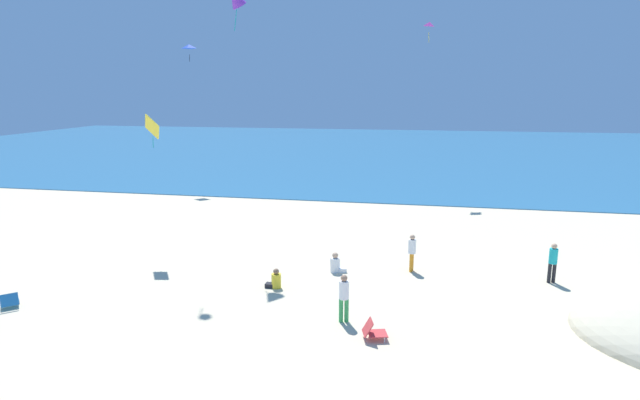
{
  "coord_description": "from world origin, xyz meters",
  "views": [
    {
      "loc": [
        2.88,
        -6.83,
        6.93
      ],
      "look_at": [
        0.0,
        7.92,
        3.69
      ],
      "focal_mm": 28.79,
      "sensor_mm": 36.0,
      "label": 1
    }
  ],
  "objects_px": {
    "person_1": "(412,250)",
    "person_2": "(344,295)",
    "person_0": "(553,260)",
    "kite_blue": "(189,46)",
    "person_5": "(336,265)",
    "kite_magenta": "(430,24)",
    "person_4": "(275,281)",
    "beach_chair_far_right": "(373,331)",
    "kite_yellow": "(152,127)",
    "beach_chair_mid_beach": "(10,301)"
  },
  "relations": [
    {
      "from": "beach_chair_mid_beach",
      "to": "kite_magenta",
      "type": "height_order",
      "value": "kite_magenta"
    },
    {
      "from": "beach_chair_far_right",
      "to": "person_0",
      "type": "relative_size",
      "value": 0.53
    },
    {
      "from": "kite_blue",
      "to": "person_4",
      "type": "bearing_deg",
      "value": -58.41
    },
    {
      "from": "person_0",
      "to": "kite_blue",
      "type": "relative_size",
      "value": 1.24
    },
    {
      "from": "person_5",
      "to": "kite_magenta",
      "type": "height_order",
      "value": "kite_magenta"
    },
    {
      "from": "person_1",
      "to": "beach_chair_far_right",
      "type": "bearing_deg",
      "value": -87.65
    },
    {
      "from": "person_5",
      "to": "person_0",
      "type": "bearing_deg",
      "value": -11.52
    },
    {
      "from": "person_4",
      "to": "kite_yellow",
      "type": "relative_size",
      "value": 0.51
    },
    {
      "from": "person_4",
      "to": "kite_yellow",
      "type": "xyz_separation_m",
      "value": [
        -6.11,
        3.11,
        5.15
      ]
    },
    {
      "from": "person_0",
      "to": "person_2",
      "type": "xyz_separation_m",
      "value": [
        -7.0,
        -4.67,
        0.01
      ]
    },
    {
      "from": "person_1",
      "to": "kite_blue",
      "type": "bearing_deg",
      "value": 146.97
    },
    {
      "from": "beach_chair_mid_beach",
      "to": "person_5",
      "type": "bearing_deg",
      "value": -103.67
    },
    {
      "from": "kite_blue",
      "to": "person_2",
      "type": "bearing_deg",
      "value": -55.68
    },
    {
      "from": "person_1",
      "to": "kite_yellow",
      "type": "height_order",
      "value": "kite_yellow"
    },
    {
      "from": "person_4",
      "to": "kite_yellow",
      "type": "bearing_deg",
      "value": -26.57
    },
    {
      "from": "person_2",
      "to": "kite_yellow",
      "type": "xyz_separation_m",
      "value": [
        -8.91,
        5.37,
        4.55
      ]
    },
    {
      "from": "beach_chair_far_right",
      "to": "kite_blue",
      "type": "distance_m",
      "value": 28.39
    },
    {
      "from": "person_0",
      "to": "person_4",
      "type": "height_order",
      "value": "person_0"
    },
    {
      "from": "beach_chair_mid_beach",
      "to": "kite_magenta",
      "type": "bearing_deg",
      "value": -73.17
    },
    {
      "from": "beach_chair_mid_beach",
      "to": "kite_magenta",
      "type": "xyz_separation_m",
      "value": [
        13.12,
        21.96,
        10.81
      ]
    },
    {
      "from": "person_1",
      "to": "kite_yellow",
      "type": "xyz_separation_m",
      "value": [
        -10.85,
        0.45,
        4.56
      ]
    },
    {
      "from": "person_0",
      "to": "person_1",
      "type": "xyz_separation_m",
      "value": [
        -5.06,
        0.25,
        -0.01
      ]
    },
    {
      "from": "person_1",
      "to": "person_2",
      "type": "bearing_deg",
      "value": -99.88
    },
    {
      "from": "beach_chair_far_right",
      "to": "person_2",
      "type": "relative_size",
      "value": 0.52
    },
    {
      "from": "beach_chair_far_right",
      "to": "kite_magenta",
      "type": "xyz_separation_m",
      "value": [
        1.39,
        21.82,
        10.79
      ]
    },
    {
      "from": "beach_chair_far_right",
      "to": "person_5",
      "type": "bearing_deg",
      "value": 94.64
    },
    {
      "from": "person_2",
      "to": "kite_yellow",
      "type": "distance_m",
      "value": 11.35
    },
    {
      "from": "beach_chair_mid_beach",
      "to": "person_0",
      "type": "xyz_separation_m",
      "value": [
        17.74,
        5.77,
        0.62
      ]
    },
    {
      "from": "beach_chair_far_right",
      "to": "kite_blue",
      "type": "xyz_separation_m",
      "value": [
        -15.27,
        21.89,
        9.67
      ]
    },
    {
      "from": "person_0",
      "to": "person_1",
      "type": "height_order",
      "value": "person_0"
    },
    {
      "from": "kite_yellow",
      "to": "kite_blue",
      "type": "height_order",
      "value": "kite_blue"
    },
    {
      "from": "person_0",
      "to": "person_2",
      "type": "distance_m",
      "value": 8.41
    },
    {
      "from": "person_5",
      "to": "kite_magenta",
      "type": "distance_m",
      "value": 20.05
    },
    {
      "from": "person_4",
      "to": "person_5",
      "type": "height_order",
      "value": "person_5"
    },
    {
      "from": "person_0",
      "to": "person_1",
      "type": "relative_size",
      "value": 1.01
    },
    {
      "from": "beach_chair_mid_beach",
      "to": "person_4",
      "type": "xyz_separation_m",
      "value": [
        7.94,
        3.36,
        0.02
      ]
    },
    {
      "from": "person_2",
      "to": "person_4",
      "type": "height_order",
      "value": "person_2"
    },
    {
      "from": "person_5",
      "to": "kite_blue",
      "type": "bearing_deg",
      "value": 114.27
    },
    {
      "from": "kite_blue",
      "to": "beach_chair_far_right",
      "type": "bearing_deg",
      "value": -55.1
    },
    {
      "from": "person_1",
      "to": "person_5",
      "type": "relative_size",
      "value": 1.87
    },
    {
      "from": "person_1",
      "to": "person_5",
      "type": "height_order",
      "value": "person_1"
    },
    {
      "from": "person_1",
      "to": "person_2",
      "type": "height_order",
      "value": "person_2"
    },
    {
      "from": "beach_chair_mid_beach",
      "to": "beach_chair_far_right",
      "type": "bearing_deg",
      "value": -131.6
    },
    {
      "from": "beach_chair_far_right",
      "to": "person_0",
      "type": "xyz_separation_m",
      "value": [
        6.02,
        5.62,
        0.6
      ]
    },
    {
      "from": "kite_blue",
      "to": "person_0",
      "type": "bearing_deg",
      "value": -37.39
    },
    {
      "from": "person_4",
      "to": "beach_chair_far_right",
      "type": "bearing_deg",
      "value": 140.07
    },
    {
      "from": "person_0",
      "to": "kite_magenta",
      "type": "bearing_deg",
      "value": -175.34
    },
    {
      "from": "person_2",
      "to": "person_4",
      "type": "bearing_deg",
      "value": -144.02
    },
    {
      "from": "beach_chair_mid_beach",
      "to": "beach_chair_far_right",
      "type": "xyz_separation_m",
      "value": [
        11.73,
        0.15,
        0.02
      ]
    },
    {
      "from": "person_5",
      "to": "kite_magenta",
      "type": "relative_size",
      "value": 0.6
    }
  ]
}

